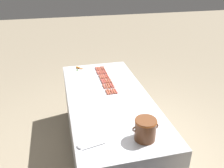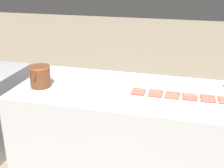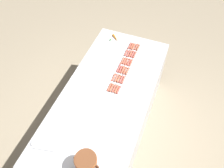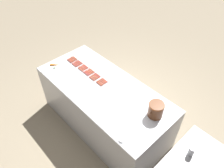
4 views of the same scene
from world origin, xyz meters
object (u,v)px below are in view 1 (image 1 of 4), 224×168
(hot_dog_5, at_px, (116,91))
(hot_dog_13, at_px, (102,72))
(hot_dog_7, at_px, (104,72))
(hot_dog_14, at_px, (104,76))
(hot_dog_16, at_px, (109,86))
(hot_dog_17, at_px, (112,91))
(hot_dog_10, at_px, (111,85))
(hot_dog_19, at_px, (100,72))
(hot_dog_9, at_px, (108,81))
(hot_dog_21, at_px, (104,81))
(hot_dog_25, at_px, (98,73))
(hot_dog_3, at_px, (111,81))
(carrot, at_px, (80,68))
(hot_dog_8, at_px, (106,76))
(hot_dog_29, at_px, (107,92))
(hot_dog_27, at_px, (102,81))
(hot_dog_28, at_px, (104,86))
(hot_dog_6, at_px, (102,68))
(hot_dog_24, at_px, (96,69))
(bean_pot, at_px, (145,129))
(hot_dog_22, at_px, (107,86))
(hot_dog_15, at_px, (106,81))
(hot_dog_20, at_px, (102,77))
(hot_dog_4, at_px, (113,85))
(serving_spoon, at_px, (84,146))
(hot_dog_18, at_px, (98,69))
(hot_dog_2, at_px, (108,76))
(hot_dog_26, at_px, (100,77))
(hot_dog_11, at_px, (114,91))
(hot_dog_1, at_px, (106,72))

(hot_dog_5, xyz_separation_m, hot_dog_13, (0.06, -0.64, 0.00))
(hot_dog_7, height_order, hot_dog_14, same)
(hot_dog_16, xyz_separation_m, hot_dog_17, (-0.00, 0.16, 0.00))
(hot_dog_10, height_order, hot_dog_19, same)
(hot_dog_9, xyz_separation_m, hot_dog_19, (0.06, -0.32, 0.00))
(hot_dog_21, bearing_deg, hot_dog_25, -83.80)
(hot_dog_3, distance_m, hot_dog_10, 0.16)
(hot_dog_25, height_order, carrot, carrot)
(hot_dog_8, height_order, hot_dog_29, same)
(hot_dog_3, height_order, hot_dog_7, same)
(hot_dog_10, relative_size, hot_dog_27, 1.00)
(hot_dog_28, bearing_deg, hot_dog_6, -98.53)
(hot_dog_3, xyz_separation_m, carrot, (0.36, -0.54, 0.00))
(hot_dog_17, distance_m, hot_dog_24, 0.79)
(hot_dog_29, relative_size, bean_pot, 0.51)
(hot_dog_3, relative_size, hot_dog_22, 1.00)
(hot_dog_15, relative_size, hot_dog_20, 1.00)
(carrot, bearing_deg, hot_dog_13, 144.12)
(hot_dog_4, distance_m, hot_dog_15, 0.17)
(hot_dog_10, bearing_deg, hot_dog_15, -77.90)
(hot_dog_20, distance_m, hot_dog_27, 0.16)
(hot_dog_24, relative_size, serving_spoon, 0.49)
(hot_dog_5, xyz_separation_m, hot_dog_27, (0.12, -0.32, 0.00))
(hot_dog_18, distance_m, bean_pot, 1.77)
(hot_dog_18, bearing_deg, hot_dog_22, 90.22)
(hot_dog_4, bearing_deg, hot_dog_9, -78.63)
(hot_dog_5, height_order, serving_spoon, hot_dog_5)
(hot_dog_2, relative_size, hot_dog_4, 1.00)
(bean_pot, bearing_deg, hot_dog_14, -86.13)
(hot_dog_14, height_order, hot_dog_26, same)
(hot_dog_18, bearing_deg, hot_dog_5, 96.54)
(hot_dog_27, xyz_separation_m, hot_dog_28, (0.00, 0.16, 0.00))
(hot_dog_11, xyz_separation_m, hot_dog_24, (0.10, -0.79, 0.00))
(hot_dog_17, height_order, hot_dog_24, same)
(hot_dog_20, bearing_deg, hot_dog_14, 168.38)
(hot_dog_1, xyz_separation_m, hot_dog_8, (0.03, 0.16, 0.00))
(hot_dog_4, distance_m, bean_pot, 1.14)
(hot_dog_8, bearing_deg, hot_dog_18, -79.16)
(hot_dog_3, height_order, bean_pot, bean_pot)
(hot_dog_8, height_order, hot_dog_27, same)
(hot_dog_16, xyz_separation_m, hot_dog_29, (0.06, 0.17, 0.00))
(hot_dog_14, bearing_deg, hot_dog_16, 90.78)
(hot_dog_5, height_order, hot_dog_7, same)
(hot_dog_8, distance_m, hot_dog_11, 0.48)
(hot_dog_17, height_order, serving_spoon, hot_dog_17)
(hot_dog_13, height_order, hot_dog_17, same)
(hot_dog_10, relative_size, hot_dog_17, 1.00)
(hot_dog_22, xyz_separation_m, serving_spoon, (0.45, 1.12, -0.00))
(hot_dog_18, relative_size, hot_dog_24, 1.00)
(hot_dog_28, height_order, serving_spoon, hot_dog_28)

